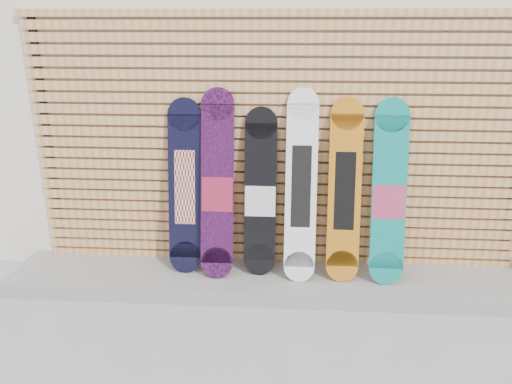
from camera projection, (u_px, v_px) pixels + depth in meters
ground at (292, 333)px, 3.72m from camera, size 80.00×80.00×0.00m
building at (334, 53)px, 6.39m from camera, size 12.00×5.00×3.60m
concrete_step at (275, 280)px, 4.35m from camera, size 4.60×0.70×0.12m
slat_wall at (277, 144)px, 4.24m from camera, size 4.26×0.08×2.29m
snowboard_0 at (185, 187)px, 4.24m from camera, size 0.28×0.30×1.49m
snowboard_1 at (217, 186)px, 4.17m from camera, size 0.28×0.38×1.58m
snowboard_2 at (260, 194)px, 4.22m from camera, size 0.27×0.30×1.42m
snowboard_3 at (301, 187)px, 4.12m from camera, size 0.26×0.39×1.58m
snowboard_4 at (345, 191)px, 4.12m from camera, size 0.27×0.36×1.51m
snowboard_5 at (389, 194)px, 4.09m from camera, size 0.28×0.39×1.51m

